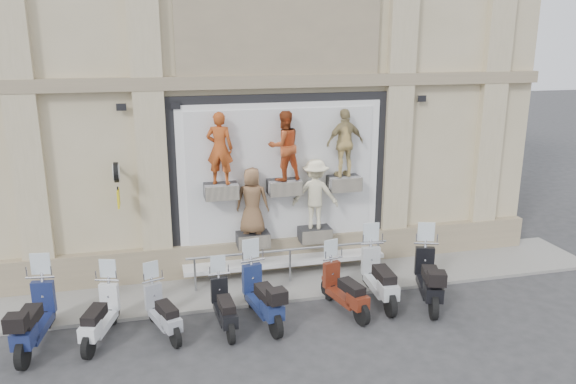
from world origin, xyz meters
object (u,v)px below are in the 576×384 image
object	(u,v)px
scooter_e	(262,286)
scooter_f	(345,280)
guard_rail	(290,266)
scooter_d	(224,297)
scooter_b	(99,306)
scooter_g	(380,267)
scooter_c	(162,303)
scooter_a	(33,307)
scooter_h	(429,268)
clock_sign_bracket	(117,179)

from	to	relation	value
scooter_e	scooter_f	xyz separation A→B (m)	(1.84, -0.01, -0.08)
guard_rail	scooter_d	world-z (taller)	scooter_d
scooter_b	scooter_e	bearing A→B (deg)	16.22
guard_rail	scooter_g	size ratio (longest dim) A/B	2.46
scooter_c	scooter_g	size ratio (longest dim) A/B	0.83
scooter_g	scooter_a	bearing A→B (deg)	-174.92
scooter_d	scooter_g	xyz separation A→B (m)	(3.60, 0.37, 0.13)
scooter_c	scooter_g	bearing A→B (deg)	-15.52
scooter_h	scooter_a	bearing A→B (deg)	-162.84
guard_rail	scooter_f	world-z (taller)	scooter_f
scooter_e	scooter_a	bearing A→B (deg)	169.21
clock_sign_bracket	scooter_b	bearing A→B (deg)	-101.05
clock_sign_bracket	scooter_f	bearing A→B (deg)	-24.51
scooter_d	scooter_f	xyz separation A→B (m)	(2.67, 0.09, 0.04)
scooter_b	scooter_f	xyz separation A→B (m)	(5.12, -0.04, 0.00)
guard_rail	scooter_e	size ratio (longest dim) A/B	2.50
guard_rail	scooter_e	world-z (taller)	scooter_e
clock_sign_bracket	scooter_e	xyz separation A→B (m)	(2.87, -2.14, -1.98)
guard_rail	scooter_b	distance (m)	4.62
clock_sign_bracket	scooter_h	world-z (taller)	clock_sign_bracket
scooter_d	scooter_g	distance (m)	3.62
scooter_c	scooter_e	world-z (taller)	scooter_e
guard_rail	scooter_e	distance (m)	2.00
scooter_f	scooter_a	bearing A→B (deg)	166.02
scooter_d	scooter_g	world-z (taller)	scooter_g
scooter_c	guard_rail	bearing A→B (deg)	9.53
scooter_d	scooter_e	size ratio (longest dim) A/B	0.85
clock_sign_bracket	scooter_e	world-z (taller)	clock_sign_bracket
scooter_c	scooter_e	size ratio (longest dim) A/B	0.84
clock_sign_bracket	scooter_g	xyz separation A→B (m)	(5.65, -1.86, -1.97)
scooter_f	scooter_g	bearing A→B (deg)	3.94
scooter_b	scooter_g	bearing A→B (deg)	19.18
clock_sign_bracket	scooter_d	size ratio (longest dim) A/B	0.59
scooter_a	scooter_b	size ratio (longest dim) A/B	1.14
guard_rail	scooter_f	xyz separation A→B (m)	(0.81, -1.68, 0.28)
guard_rail	clock_sign_bracket	distance (m)	4.57
scooter_a	scooter_h	bearing A→B (deg)	7.27
scooter_b	scooter_h	bearing A→B (deg)	16.04
scooter_f	scooter_h	size ratio (longest dim) A/B	0.88
scooter_d	scooter_h	bearing A→B (deg)	-2.92
scooter_d	guard_rail	bearing A→B (deg)	40.27
scooter_a	scooter_b	distance (m)	1.22
scooter_a	scooter_d	distance (m)	3.68
clock_sign_bracket	guard_rail	bearing A→B (deg)	-6.84
scooter_b	scooter_c	bearing A→B (deg)	14.55
scooter_a	scooter_h	size ratio (longest dim) A/B	0.99
scooter_b	scooter_e	distance (m)	3.28
scooter_b	scooter_f	size ratio (longest dim) A/B	1.00
scooter_a	scooter_g	xyz separation A→B (m)	(7.27, 0.21, -0.01)
scooter_c	scooter_g	xyz separation A→B (m)	(4.84, 0.30, 0.14)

